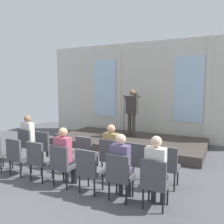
# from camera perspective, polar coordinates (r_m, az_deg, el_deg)

# --- Properties ---
(ground_plane) EXTENTS (13.11, 13.11, 0.00)m
(ground_plane) POSITION_cam_1_polar(r_m,az_deg,el_deg) (5.70, -9.88, -16.43)
(ground_plane) COLOR #4C4C51
(rear_partition) EXTENTS (9.09, 0.14, 3.99)m
(rear_partition) POSITION_cam_1_polar(r_m,az_deg,el_deg) (9.75, 8.01, 5.29)
(rear_partition) COLOR beige
(rear_partition) RESTS_ON ground
(stage_platform) EXTENTS (5.28, 2.58, 0.29)m
(stage_platform) POSITION_cam_1_polar(r_m,az_deg,el_deg) (8.53, 4.19, -7.46)
(stage_platform) COLOR #3F3833
(stage_platform) RESTS_ON ground
(speaker) EXTENTS (0.51, 0.69, 1.78)m
(speaker) POSITION_cam_1_polar(r_m,az_deg,el_deg) (8.55, 4.97, 0.63)
(speaker) COLOR #332D28
(speaker) RESTS_ON stage_platform
(mic_stand) EXTENTS (0.28, 0.28, 1.55)m
(mic_stand) POSITION_cam_1_polar(r_m,az_deg,el_deg) (8.98, 3.00, -3.56)
(mic_stand) COLOR black
(mic_stand) RESTS_ON stage_platform
(chair_r0_c0) EXTENTS (0.46, 0.44, 0.94)m
(chair_r0_c0) POSITION_cam_1_polar(r_m,az_deg,el_deg) (7.31, -20.24, -7.13)
(chair_r0_c0) COLOR black
(chair_r0_c0) RESTS_ON ground
(audience_r0_c0) EXTENTS (0.36, 0.39, 1.34)m
(audience_r0_c0) POSITION_cam_1_polar(r_m,az_deg,el_deg) (7.32, -19.85, -5.42)
(audience_r0_c0) COLOR #2D2D33
(audience_r0_c0) RESTS_ON ground
(chair_r0_c1) EXTENTS (0.46, 0.44, 0.94)m
(chair_r0_c1) POSITION_cam_1_polar(r_m,az_deg,el_deg) (6.83, -16.24, -7.95)
(chair_r0_c1) COLOR black
(chair_r0_c1) RESTS_ON ground
(chair_r0_c2) EXTENTS (0.46, 0.44, 0.94)m
(chair_r0_c2) POSITION_cam_1_polar(r_m,az_deg,el_deg) (6.39, -11.64, -8.83)
(chair_r0_c2) COLOR black
(chair_r0_c2) RESTS_ON ground
(chair_r0_c3) EXTENTS (0.46, 0.44, 0.94)m
(chair_r0_c3) POSITION_cam_1_polar(r_m,az_deg,el_deg) (6.00, -6.39, -9.76)
(chair_r0_c3) COLOR black
(chair_r0_c3) RESTS_ON ground
(chair_r0_c4) EXTENTS (0.46, 0.44, 0.94)m
(chair_r0_c4) POSITION_cam_1_polar(r_m,az_deg,el_deg) (5.67, -0.42, -10.72)
(chair_r0_c4) COLOR black
(chair_r0_c4) RESTS_ON ground
(audience_r0_c4) EXTENTS (0.36, 0.39, 1.29)m
(audience_r0_c4) POSITION_cam_1_polar(r_m,az_deg,el_deg) (5.69, -0.03, -8.74)
(audience_r0_c4) COLOR #2D2D33
(audience_r0_c4) RESTS_ON ground
(chair_r0_c5) EXTENTS (0.46, 0.44, 0.94)m
(chair_r0_c5) POSITION_cam_1_polar(r_m,az_deg,el_deg) (5.40, 6.26, -11.65)
(chair_r0_c5) COLOR black
(chair_r0_c5) RESTS_ON ground
(chair_r0_c6) EXTENTS (0.46, 0.44, 0.94)m
(chair_r0_c6) POSITION_cam_1_polar(r_m,az_deg,el_deg) (5.22, 13.56, -12.48)
(chair_r0_c6) COLOR black
(chair_r0_c6) RESTS_ON ground
(chair_r1_c1) EXTENTS (0.46, 0.44, 0.94)m
(chair_r1_c1) POSITION_cam_1_polar(r_m,az_deg,el_deg) (6.20, -22.35, -9.70)
(chair_r1_c1) COLOR black
(chair_r1_c1) RESTS_ON ground
(chair_r1_c2) EXTENTS (0.46, 0.44, 0.94)m
(chair_r1_c2) POSITION_cam_1_polar(r_m,az_deg,el_deg) (5.71, -17.71, -10.91)
(chair_r1_c2) COLOR black
(chair_r1_c2) RESTS_ON ground
(chair_r1_c3) EXTENTS (0.46, 0.44, 0.94)m
(chair_r1_c3) POSITION_cam_1_polar(r_m,az_deg,el_deg) (5.27, -12.21, -12.25)
(chair_r1_c3) COLOR black
(chair_r1_c3) RESTS_ON ground
(audience_r1_c3) EXTENTS (0.36, 0.39, 1.31)m
(audience_r1_c3) POSITION_cam_1_polar(r_m,az_deg,el_deg) (5.27, -11.69, -10.00)
(audience_r1_c3) COLOR #2D2D33
(audience_r1_c3) RESTS_ON ground
(chair_r1_c4) EXTENTS (0.46, 0.44, 0.94)m
(chair_r1_c4) POSITION_cam_1_polar(r_m,az_deg,el_deg) (4.88, -5.70, -13.67)
(chair_r1_c4) COLOR black
(chair_r1_c4) RESTS_ON ground
(chair_r1_c5) EXTENTS (0.46, 0.44, 0.94)m
(chair_r1_c5) POSITION_cam_1_polar(r_m,az_deg,el_deg) (4.57, 1.90, -15.09)
(chair_r1_c5) COLOR black
(chair_r1_c5) RESTS_ON ground
(audience_r1_c5) EXTENTS (0.36, 0.39, 1.31)m
(audience_r1_c5) POSITION_cam_1_polar(r_m,az_deg,el_deg) (4.58, 2.35, -12.51)
(audience_r1_c5) COLOR #2D2D33
(audience_r1_c5) RESTS_ON ground
(chair_r1_c6) EXTENTS (0.46, 0.44, 0.94)m
(chair_r1_c6) POSITION_cam_1_polar(r_m,az_deg,el_deg) (4.35, 10.54, -16.38)
(chair_r1_c6) COLOR black
(chair_r1_c6) RESTS_ON ground
(audience_r1_c6) EXTENTS (0.36, 0.39, 1.34)m
(audience_r1_c6) POSITION_cam_1_polar(r_m,az_deg,el_deg) (4.35, 10.91, -13.47)
(audience_r1_c6) COLOR #2D2D33
(audience_r1_c6) RESTS_ON ground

